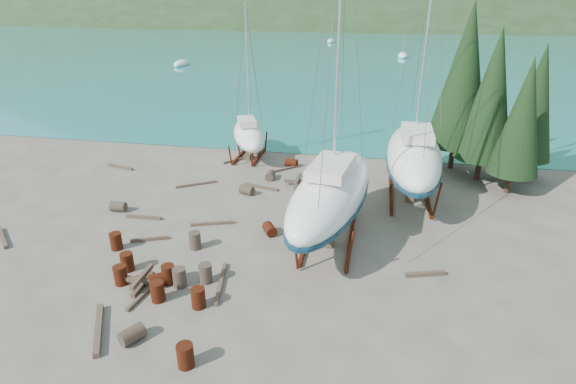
% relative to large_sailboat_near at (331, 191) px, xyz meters
% --- Properties ---
extents(ground, '(600.00, 600.00, 0.00)m').
position_rel_large_sailboat_near_xyz_m(ground, '(-3.42, -1.69, -2.75)').
color(ground, '#564D44').
rests_on(ground, ground).
extents(bay_water, '(700.00, 700.00, 0.00)m').
position_rel_large_sailboat_near_xyz_m(bay_water, '(-3.42, 313.31, -2.75)').
color(bay_water, teal).
rests_on(bay_water, ground).
extents(far_hill, '(800.00, 360.00, 110.00)m').
position_rel_large_sailboat_near_xyz_m(far_hill, '(-3.42, 318.31, -2.75)').
color(far_hill, '#22351A').
rests_on(far_hill, ground).
extents(far_house_left, '(6.60, 5.60, 5.60)m').
position_rel_large_sailboat_near_xyz_m(far_house_left, '(-63.42, 188.31, 0.17)').
color(far_house_left, beige).
rests_on(far_house_left, ground).
extents(far_house_center, '(6.60, 5.60, 5.60)m').
position_rel_large_sailboat_near_xyz_m(far_house_center, '(-23.42, 188.31, 0.17)').
color(far_house_center, beige).
rests_on(far_house_center, ground).
extents(far_house_right, '(6.60, 5.60, 5.60)m').
position_rel_large_sailboat_near_xyz_m(far_house_right, '(26.58, 188.31, 0.17)').
color(far_house_right, beige).
rests_on(far_house_right, ground).
extents(cypress_near_right, '(3.60, 3.60, 10.00)m').
position_rel_large_sailboat_near_xyz_m(cypress_near_right, '(9.08, 10.31, 3.04)').
color(cypress_near_right, black).
rests_on(cypress_near_right, ground).
extents(cypress_mid_right, '(3.06, 3.06, 8.50)m').
position_rel_large_sailboat_near_xyz_m(cypress_mid_right, '(10.58, 8.31, 2.17)').
color(cypress_mid_right, black).
rests_on(cypress_mid_right, ground).
extents(cypress_back_left, '(4.14, 4.14, 11.50)m').
position_rel_large_sailboat_near_xyz_m(cypress_back_left, '(7.58, 12.31, 3.91)').
color(cypress_back_left, black).
rests_on(cypress_back_left, ground).
extents(cypress_far_right, '(3.24, 3.24, 9.00)m').
position_rel_large_sailboat_near_xyz_m(cypress_far_right, '(12.08, 11.31, 2.46)').
color(cypress_far_right, black).
rests_on(cypress_far_right, ground).
extents(moored_boat_left, '(2.00, 5.00, 6.05)m').
position_rel_large_sailboat_near_xyz_m(moored_boat_left, '(-33.42, 58.31, -2.36)').
color(moored_boat_left, white).
rests_on(moored_boat_left, ground).
extents(moored_boat_mid, '(2.00, 5.00, 6.05)m').
position_rel_large_sailboat_near_xyz_m(moored_boat_mid, '(6.58, 78.31, -2.36)').
color(moored_boat_mid, white).
rests_on(moored_boat_mid, ground).
extents(moored_boat_far, '(2.00, 5.00, 6.05)m').
position_rel_large_sailboat_near_xyz_m(moored_boat_far, '(-11.42, 108.31, -2.36)').
color(moored_boat_far, white).
rests_on(moored_boat_far, ground).
extents(large_sailboat_near, '(4.73, 11.18, 17.07)m').
position_rel_large_sailboat_near_xyz_m(large_sailboat_near, '(0.00, 0.00, 0.00)').
color(large_sailboat_near, white).
rests_on(large_sailboat_near, ground).
extents(large_sailboat_far, '(3.28, 10.92, 17.22)m').
position_rel_large_sailboat_near_xyz_m(large_sailboat_far, '(4.33, 6.35, 0.06)').
color(large_sailboat_far, white).
rests_on(large_sailboat_far, ground).
extents(small_sailboat_shore, '(4.79, 7.36, 11.29)m').
position_rel_large_sailboat_near_xyz_m(small_sailboat_shore, '(-7.58, 11.70, -0.89)').
color(small_sailboat_shore, white).
rests_on(small_sailboat_shore, ground).
extents(worker, '(0.53, 0.70, 1.75)m').
position_rel_large_sailboat_near_xyz_m(worker, '(0.43, 3.47, -1.87)').
color(worker, '#181250').
rests_on(worker, ground).
extents(drum_0, '(0.58, 0.58, 0.88)m').
position_rel_large_sailboat_near_xyz_m(drum_0, '(-8.55, -5.65, -2.31)').
color(drum_0, '#5C1D0F').
rests_on(drum_0, ground).
extents(drum_1, '(0.96, 1.05, 0.58)m').
position_rel_large_sailboat_near_xyz_m(drum_1, '(-6.26, -8.85, -2.46)').
color(drum_1, '#2D2823').
rests_on(drum_1, ground).
extents(drum_3, '(0.58, 0.58, 0.88)m').
position_rel_large_sailboat_near_xyz_m(drum_3, '(-3.85, -9.61, -2.31)').
color(drum_3, '#5C1D0F').
rests_on(drum_3, ground).
extents(drum_4, '(0.96, 0.71, 0.58)m').
position_rel_large_sailboat_near_xyz_m(drum_4, '(-3.97, 10.40, -2.46)').
color(drum_4, '#5C1D0F').
rests_on(drum_4, ground).
extents(drum_5, '(0.58, 0.58, 0.88)m').
position_rel_large_sailboat_near_xyz_m(drum_5, '(-6.50, -2.16, -2.31)').
color(drum_5, '#2D2823').
rests_on(drum_5, ground).
extents(drum_6, '(0.95, 1.05, 0.58)m').
position_rel_large_sailboat_near_xyz_m(drum_6, '(-3.17, -0.03, -2.46)').
color(drum_6, '#5C1D0F').
rests_on(drum_6, ground).
extents(drum_7, '(0.58, 0.58, 0.88)m').
position_rel_large_sailboat_near_xyz_m(drum_7, '(-4.61, -6.51, -2.31)').
color(drum_7, '#5C1D0F').
rests_on(drum_7, ground).
extents(drum_8, '(0.58, 0.58, 0.88)m').
position_rel_large_sailboat_near_xyz_m(drum_8, '(-10.33, -2.98, -2.31)').
color(drum_8, '#5C1D0F').
rests_on(drum_8, ground).
extents(drum_9, '(1.02, 0.84, 0.58)m').
position_rel_large_sailboat_near_xyz_m(drum_9, '(-5.81, 4.80, -2.46)').
color(drum_9, '#2D2823').
rests_on(drum_9, ground).
extents(drum_10, '(0.58, 0.58, 0.88)m').
position_rel_large_sailboat_near_xyz_m(drum_10, '(-6.52, -5.18, -2.31)').
color(drum_10, '#5C1D0F').
rests_on(drum_10, ground).
extents(drum_11, '(0.61, 0.90, 0.58)m').
position_rel_large_sailboat_near_xyz_m(drum_11, '(-4.93, 7.61, -2.46)').
color(drum_11, '#2D2823').
rests_on(drum_11, ground).
extents(drum_12, '(1.05, 0.98, 0.58)m').
position_rel_large_sailboat_near_xyz_m(drum_12, '(-6.84, -5.41, -2.46)').
color(drum_12, '#5C1D0F').
rests_on(drum_12, ground).
extents(drum_13, '(0.58, 0.58, 0.88)m').
position_rel_large_sailboat_near_xyz_m(drum_13, '(-6.41, -6.44, -2.31)').
color(drum_13, '#5C1D0F').
rests_on(drum_13, ground).
extents(drum_14, '(0.58, 0.58, 0.88)m').
position_rel_large_sailboat_near_xyz_m(drum_14, '(-8.81, -4.62, -2.31)').
color(drum_14, '#5C1D0F').
rests_on(drum_14, ground).
extents(drum_15, '(0.90, 0.61, 0.58)m').
position_rel_large_sailboat_near_xyz_m(drum_15, '(-12.54, 0.98, -2.46)').
color(drum_15, '#2D2823').
rests_on(drum_15, ground).
extents(drum_16, '(0.58, 0.58, 0.88)m').
position_rel_large_sailboat_near_xyz_m(drum_16, '(-5.94, -5.33, -2.31)').
color(drum_16, '#2D2823').
rests_on(drum_16, ground).
extents(drum_17, '(0.58, 0.58, 0.88)m').
position_rel_large_sailboat_near_xyz_m(drum_17, '(-4.95, -4.80, -2.31)').
color(drum_17, '#2D2823').
rests_on(drum_17, ground).
extents(timber_0, '(1.85, 2.20, 0.14)m').
position_rel_large_sailboat_near_xyz_m(timber_0, '(-8.21, 10.95, -2.68)').
color(timber_0, brown).
rests_on(timber_0, ground).
extents(timber_1, '(1.82, 0.73, 0.19)m').
position_rel_large_sailboat_near_xyz_m(timber_1, '(4.62, -2.46, -2.66)').
color(timber_1, brown).
rests_on(timber_1, ground).
extents(timber_2, '(2.26, 0.74, 0.19)m').
position_rel_large_sailboat_near_xyz_m(timber_2, '(-16.27, 7.58, -2.66)').
color(timber_2, brown).
rests_on(timber_2, ground).
extents(timber_3, '(0.49, 2.84, 0.15)m').
position_rel_large_sailboat_near_xyz_m(timber_3, '(-7.14, -6.00, -2.68)').
color(timber_3, brown).
rests_on(timber_3, ground).
extents(timber_4, '(2.09, 0.25, 0.17)m').
position_rel_large_sailboat_near_xyz_m(timber_4, '(-10.63, 0.36, -2.67)').
color(timber_4, brown).
rests_on(timber_4, ground).
extents(timber_5, '(0.77, 3.04, 0.16)m').
position_rel_large_sailboat_near_xyz_m(timber_5, '(-4.24, -4.88, -2.67)').
color(timber_5, brown).
rests_on(timber_5, ground).
extents(timber_6, '(1.54, 1.68, 0.19)m').
position_rel_large_sailboat_near_xyz_m(timber_6, '(-0.49, 7.02, -2.66)').
color(timber_6, brown).
rests_on(timber_6, ground).
extents(timber_9, '(1.83, 1.81, 0.15)m').
position_rel_large_sailboat_near_xyz_m(timber_9, '(-4.41, 9.41, -2.68)').
color(timber_9, brown).
rests_on(timber_9, ground).
extents(timber_10, '(2.43, 0.78, 0.16)m').
position_rel_large_sailboat_near_xyz_m(timber_10, '(-5.15, 5.94, -2.67)').
color(timber_10, brown).
rests_on(timber_10, ground).
extents(timber_11, '(2.30, 0.93, 0.15)m').
position_rel_large_sailboat_near_xyz_m(timber_11, '(-6.54, 0.40, -2.67)').
color(timber_11, brown).
rests_on(timber_11, ground).
extents(timber_12, '(1.85, 0.89, 0.17)m').
position_rel_large_sailboat_near_xyz_m(timber_12, '(-9.12, -1.90, -2.67)').
color(timber_12, brown).
rests_on(timber_12, ground).
extents(timber_14, '(2.06, 1.86, 0.18)m').
position_rel_large_sailboat_near_xyz_m(timber_14, '(-16.72, -3.23, -2.66)').
color(timber_14, brown).
rests_on(timber_14, ground).
extents(timber_15, '(2.40, 1.62, 0.15)m').
position_rel_large_sailboat_near_xyz_m(timber_15, '(-9.53, 5.57, -2.68)').
color(timber_15, brown).
rests_on(timber_15, ground).
extents(timber_16, '(1.62, 2.65, 0.23)m').
position_rel_large_sailboat_near_xyz_m(timber_16, '(-7.77, -8.66, -2.64)').
color(timber_16, brown).
rests_on(timber_16, ground).
extents(timber_pile_fore, '(1.80, 1.80, 0.60)m').
position_rel_large_sailboat_near_xyz_m(timber_pile_fore, '(-7.52, -5.66, -2.45)').
color(timber_pile_fore, brown).
rests_on(timber_pile_fore, ground).
extents(timber_pile_aft, '(1.80, 1.80, 0.60)m').
position_rel_large_sailboat_near_xyz_m(timber_pile_aft, '(-2.86, 6.78, -2.45)').
color(timber_pile_aft, brown).
rests_on(timber_pile_aft, ground).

